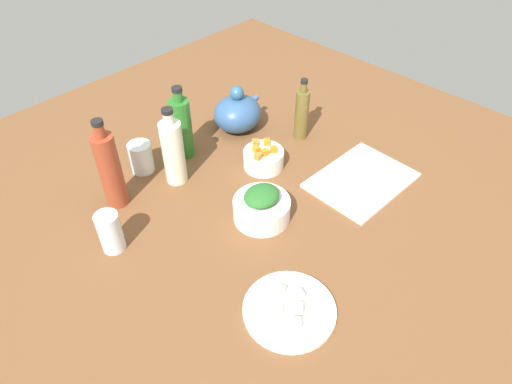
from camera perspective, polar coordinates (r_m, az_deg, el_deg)
The scene contains 28 objects.
tabletop at distance 129.26cm, azimuth -0.00°, elevation -2.14°, with size 190.00×190.00×3.00cm, color brown.
cutting_board at distance 138.95cm, azimuth 12.97°, elevation 1.44°, with size 29.70×22.10×1.00cm, color silver.
plate_tofu at distance 105.82cm, azimuth 4.17°, elevation -14.43°, with size 21.00×21.00×1.20cm, color white.
bowl_greens at distance 122.67cm, azimuth 0.70°, elevation -2.17°, with size 15.39×15.39×6.11cm, color white.
bowl_carrots at distance 139.66cm, azimuth 0.94°, elevation 4.15°, with size 12.32×12.32×5.59cm, color white.
teapot at distance 154.46cm, azimuth -2.30°, elevation 9.79°, with size 17.82×15.20×15.97cm.
bottle_0 at distance 142.25cm, azimuth -9.22°, elevation 8.00°, with size 6.26×6.26×23.56cm.
bottle_1 at distance 127.47cm, azimuth -17.70°, elevation 2.68°, with size 6.00×6.00×27.12cm.
bottle_2 at distance 132.11cm, azimuth -10.26°, elevation 5.00°, with size 6.32×6.32×24.27cm.
bottle_3 at distance 149.81cm, azimuth 5.71°, elevation 9.71°, with size 4.45×4.45×20.93cm.
drinking_glass_0 at distance 141.36cm, azimuth -14.09°, elevation 4.20°, with size 6.98×6.98×9.35cm, color white.
drinking_glass_1 at distance 118.99cm, azimuth -17.67°, elevation -4.76°, with size 5.90×5.90×11.24cm, color white.
carrot_cube_0 at distance 137.24cm, azimuth 0.02°, elevation 5.32°, with size 1.80×1.80×1.80cm, color orange.
carrot_cube_1 at distance 136.11cm, azimuth 1.13°, elevation 4.95°, with size 1.80×1.80×1.80cm, color orange.
carrot_cube_2 at distance 140.31cm, azimuth 1.35°, elevation 6.24°, with size 1.80×1.80×1.80cm, color orange.
carrot_cube_3 at distance 137.32cm, azimuth 2.19°, elevation 5.31°, with size 1.80×1.80×1.80cm, color orange.
carrot_cube_4 at distance 134.49cm, azimuth 0.23°, elevation 4.43°, with size 1.80×1.80×1.80cm, color orange.
carrot_cube_5 at distance 140.07cm, azimuth -0.06°, elevation 6.18°, with size 1.80×1.80×1.80cm, color orange.
chopped_greens_mound at distance 119.27cm, azimuth 0.72°, elevation -0.47°, with size 10.13×8.59×3.78cm, color #286628.
tofu_cube_0 at distance 103.35cm, azimuth 2.61°, elevation -14.69°, with size 2.20×2.20×2.20cm, color silver.
tofu_cube_1 at distance 104.11cm, azimuth 5.16°, elevation -14.26°, with size 2.20×2.20×2.20cm, color silver.
tofu_cube_2 at distance 106.15cm, azimuth 5.26°, elevation -12.65°, with size 2.20×2.20×2.20cm, color white.
tofu_cube_3 at distance 106.49cm, azimuth 2.98°, elevation -12.21°, with size 2.20×2.20×2.20cm, color white.
tofu_cube_4 at distance 102.03cm, azimuth 4.92°, elevation -16.02°, with size 2.20×2.20×2.20cm, color white.
dumpling_0 at distance 132.64cm, azimuth 13.74°, elevation 0.04°, with size 5.34×4.86×2.72cm, color beige.
dumpling_1 at distance 132.04cm, azimuth 10.97°, elevation 0.37°, with size 4.08×3.95×2.79cm, color beige.
dumpling_2 at distance 141.89cm, azimuth 12.66°, elevation 3.30°, with size 5.74×5.08×2.11cm, color beige.
dumpling_3 at distance 142.25cm, azimuth 15.69°, elevation 2.75°, with size 5.36×5.09×2.05cm, color beige.
Camera 1 is at (-66.46, -64.42, 91.73)cm, focal length 32.17 mm.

